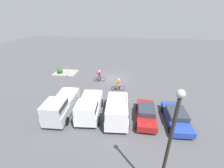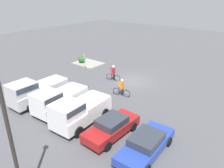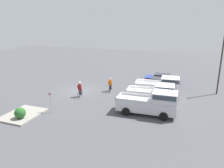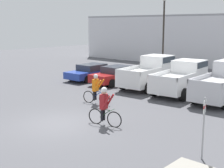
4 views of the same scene
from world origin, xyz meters
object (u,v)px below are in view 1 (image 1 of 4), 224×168
at_px(pickup_truck_0, 117,111).
at_px(cyclist_1, 118,85).
at_px(sedan_0, 176,117).
at_px(lamppost, 169,145).
at_px(sedan_1, 146,113).
at_px(shrub, 60,70).
at_px(cyclist_0, 99,76).
at_px(pickup_truck_2, 61,106).
at_px(fire_lane_sign, 68,71).
at_px(pickup_truck_1, 89,107).

xyz_separation_m(pickup_truck_0, cyclist_1, (0.46, -6.09, -0.27)).
distance_m(sedan_0, lamppost, 8.02).
distance_m(sedan_0, sedan_1, 2.80).
relative_size(cyclist_1, shrub, 1.87).
bearing_deg(cyclist_0, lamppost, 113.76).
relative_size(pickup_truck_2, lamppost, 0.80).
relative_size(sedan_0, sedan_1, 1.08).
height_order(pickup_truck_2, cyclist_0, pickup_truck_2).
distance_m(fire_lane_sign, shrub, 2.85).
bearing_deg(shrub, sedan_0, 148.29).
bearing_deg(lamppost, cyclist_0, -66.24).
xyz_separation_m(sedan_0, cyclist_0, (9.11, -8.08, 0.28)).
xyz_separation_m(pickup_truck_2, lamppost, (-8.62, 6.23, 2.90)).
height_order(pickup_truck_2, cyclist_1, pickup_truck_2).
distance_m(pickup_truck_0, pickup_truck_2, 5.61).
distance_m(pickup_truck_1, cyclist_0, 8.41).
distance_m(sedan_1, fire_lane_sign, 14.13).
bearing_deg(pickup_truck_2, pickup_truck_0, -179.89).
xyz_separation_m(sedan_0, lamppost, (2.56, 6.79, 3.42)).
distance_m(sedan_1, pickup_truck_1, 5.59).
bearing_deg(sedan_0, fire_lane_sign, -30.97).
height_order(pickup_truck_0, cyclist_0, pickup_truck_0).
bearing_deg(cyclist_0, fire_lane_sign, -4.50).
relative_size(pickup_truck_0, fire_lane_sign, 2.30).
bearing_deg(lamppost, sedan_0, -110.68).
distance_m(sedan_0, cyclist_0, 12.18).
relative_size(pickup_truck_2, fire_lane_sign, 2.52).
distance_m(pickup_truck_2, cyclist_0, 8.89).
bearing_deg(shrub, fire_lane_sign, 143.88).
relative_size(cyclist_0, lamppost, 0.26).
distance_m(sedan_1, cyclist_1, 6.36).
relative_size(pickup_truck_1, fire_lane_sign, 2.26).
xyz_separation_m(cyclist_1, fire_lane_sign, (8.10, -2.94, 0.44)).
bearing_deg(pickup_truck_2, pickup_truck_1, -174.54).
xyz_separation_m(pickup_truck_0, lamppost, (-3.01, 6.24, 2.91)).
relative_size(pickup_truck_0, shrub, 5.18).
height_order(pickup_truck_2, shrub, pickup_truck_2).
bearing_deg(pickup_truck_1, sedan_0, -177.99).
distance_m(cyclist_0, fire_lane_sign, 5.05).
bearing_deg(pickup_truck_0, cyclist_1, -85.70).
bearing_deg(cyclist_1, sedan_0, 137.42).
distance_m(sedan_1, lamppost, 7.64).
xyz_separation_m(pickup_truck_0, pickup_truck_1, (2.80, -0.26, -0.05)).
height_order(sedan_1, lamppost, lamppost).
bearing_deg(cyclist_1, sedan_1, 120.50).
xyz_separation_m(sedan_0, pickup_truck_0, (5.57, 0.55, 0.51)).
relative_size(pickup_truck_0, lamppost, 0.73).
xyz_separation_m(pickup_truck_0, pickup_truck_2, (5.61, 0.01, 0.01)).
relative_size(cyclist_1, lamppost, 0.26).
xyz_separation_m(sedan_0, sedan_1, (2.80, -0.06, 0.05)).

